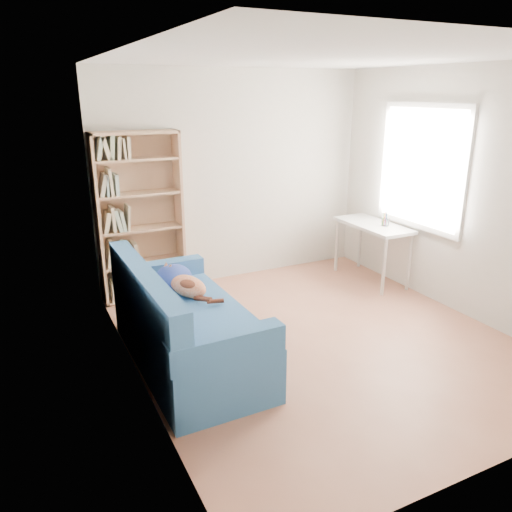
{
  "coord_description": "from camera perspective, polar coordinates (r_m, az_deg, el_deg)",
  "views": [
    {
      "loc": [
        -2.51,
        -3.7,
        2.33
      ],
      "look_at": [
        -0.54,
        0.3,
        0.85
      ],
      "focal_mm": 35.0,
      "sensor_mm": 36.0,
      "label": 1
    }
  ],
  "objects": [
    {
      "name": "sofa",
      "position": [
        4.49,
        -8.31,
        -7.93
      ],
      "size": [
        0.93,
        1.91,
        0.94
      ],
      "rotation": [
        0.0,
        0.0,
        0.02
      ],
      "color": "#255185",
      "rests_on": "ground"
    },
    {
      "name": "ground",
      "position": [
        5.04,
        7.09,
        -9.34
      ],
      "size": [
        4.0,
        4.0,
        0.0
      ],
      "primitive_type": "plane",
      "color": "#975A44",
      "rests_on": "ground"
    },
    {
      "name": "pen_cup",
      "position": [
        6.35,
        14.56,
        3.95
      ],
      "size": [
        0.09,
        0.09,
        0.17
      ],
      "color": "white",
      "rests_on": "desk"
    },
    {
      "name": "room_shell",
      "position": [
        4.61,
        8.71,
        9.47
      ],
      "size": [
        3.54,
        4.04,
        2.62
      ],
      "color": "silver",
      "rests_on": "ground"
    },
    {
      "name": "desk",
      "position": [
        6.45,
        13.21,
        2.87
      ],
      "size": [
        0.49,
        1.06,
        0.75
      ],
      "color": "white",
      "rests_on": "ground"
    },
    {
      "name": "bookshelf",
      "position": [
        5.86,
        -13.08,
        3.58
      ],
      "size": [
        0.96,
        0.3,
        1.92
      ],
      "color": "tan",
      "rests_on": "ground"
    }
  ]
}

